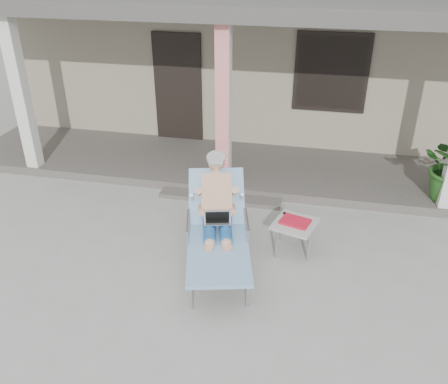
# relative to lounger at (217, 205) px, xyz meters

# --- Properties ---
(ground) EXTENTS (60.00, 60.00, 0.00)m
(ground) POSITION_rel_lounger_xyz_m (-0.31, -0.31, -0.81)
(ground) COLOR #9E9E99
(ground) RESTS_ON ground
(house) EXTENTS (10.40, 5.40, 3.30)m
(house) POSITION_rel_lounger_xyz_m (-0.31, 6.18, 0.86)
(house) COLOR gray
(house) RESTS_ON ground
(porch_deck) EXTENTS (10.00, 2.00, 0.15)m
(porch_deck) POSITION_rel_lounger_xyz_m (-0.31, 2.69, -0.73)
(porch_deck) COLOR #605B56
(porch_deck) RESTS_ON ground
(porch_overhang) EXTENTS (10.00, 2.30, 2.85)m
(porch_overhang) POSITION_rel_lounger_xyz_m (-0.31, 2.63, 1.98)
(porch_overhang) COLOR silver
(porch_overhang) RESTS_ON porch_deck
(porch_step) EXTENTS (2.00, 0.30, 0.07)m
(porch_step) POSITION_rel_lounger_xyz_m (-0.31, 1.54, -0.77)
(porch_step) COLOR #605B56
(porch_step) RESTS_ON ground
(lounger) EXTENTS (1.20, 2.09, 1.31)m
(lounger) POSITION_rel_lounger_xyz_m (0.00, 0.00, 0.00)
(lounger) COLOR #B7B7BC
(lounger) RESTS_ON ground
(side_table) EXTENTS (0.67, 0.67, 0.48)m
(side_table) POSITION_rel_lounger_xyz_m (0.99, 0.37, -0.40)
(side_table) COLOR #ACACA7
(side_table) RESTS_ON ground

